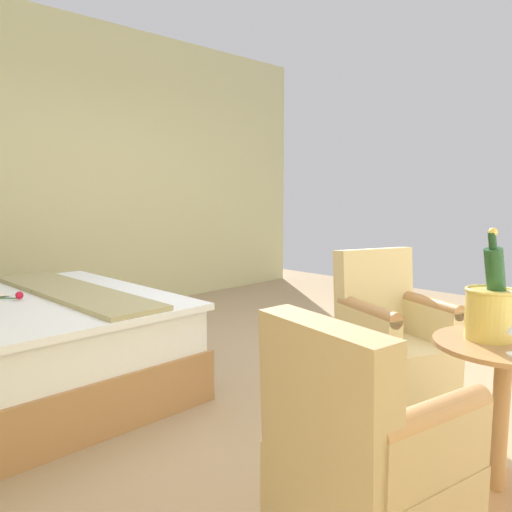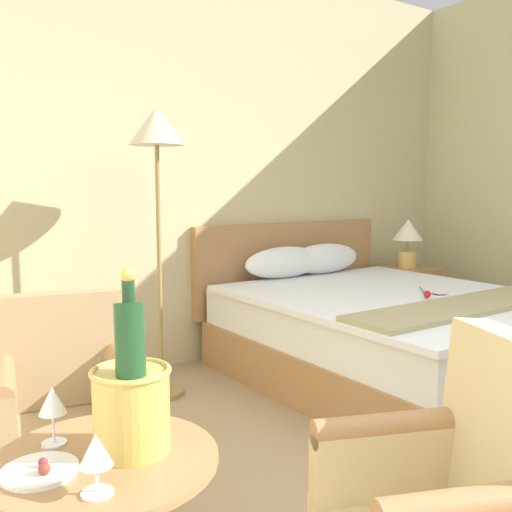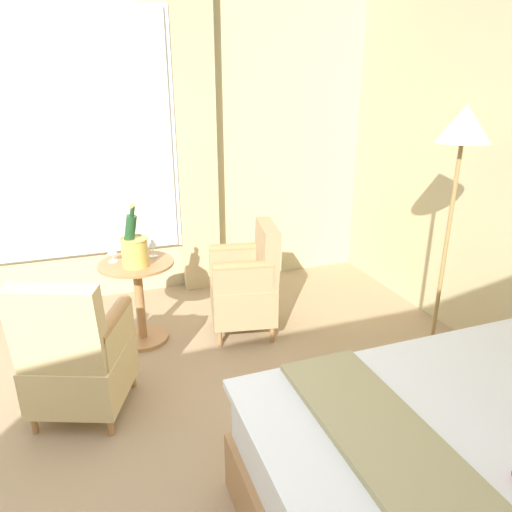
{
  "view_description": "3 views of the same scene",
  "coord_description": "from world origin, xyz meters",
  "px_view_note": "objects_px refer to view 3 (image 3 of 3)",
  "views": [
    {
      "loc": [
        -2.33,
        2.56,
        1.29
      ],
      "look_at": [
        -0.6,
        0.83,
        0.98
      ],
      "focal_mm": 35.0,
      "sensor_mm": 36.0,
      "label": 1
    },
    {
      "loc": [
        -2.1,
        -0.92,
        1.35
      ],
      "look_at": [
        -0.55,
        1.33,
        1.01
      ],
      "focal_mm": 40.0,
      "sensor_mm": 36.0,
      "label": 2
    },
    {
      "loc": [
        1.72,
        0.17,
        1.91
      ],
      "look_at": [
        -0.46,
        0.96,
        1.06
      ],
      "focal_mm": 32.0,
      "sensor_mm": 36.0,
      "label": 3
    }
  ],
  "objects_px": {
    "champagne_bucket": "(134,248)",
    "armchair_facing_bed": "(77,356)",
    "floor_lamp_brass": "(460,151)",
    "wine_glass_near_bucket": "(152,243)",
    "armchair_by_window": "(247,283)",
    "snack_plate": "(134,255)",
    "wine_glass_near_edge": "(112,250)",
    "side_table_round": "(140,298)"
  },
  "relations": [
    {
      "from": "champagne_bucket",
      "to": "armchair_facing_bed",
      "type": "relative_size",
      "value": 0.5
    },
    {
      "from": "armchair_facing_bed",
      "to": "floor_lamp_brass",
      "type": "bearing_deg",
      "value": 83.33
    },
    {
      "from": "champagne_bucket",
      "to": "wine_glass_near_bucket",
      "type": "bearing_deg",
      "value": 135.61
    },
    {
      "from": "armchair_by_window",
      "to": "armchair_facing_bed",
      "type": "relative_size",
      "value": 0.97
    },
    {
      "from": "floor_lamp_brass",
      "to": "snack_plate",
      "type": "height_order",
      "value": "floor_lamp_brass"
    },
    {
      "from": "wine_glass_near_bucket",
      "to": "armchair_by_window",
      "type": "height_order",
      "value": "armchair_by_window"
    },
    {
      "from": "wine_glass_near_bucket",
      "to": "armchair_facing_bed",
      "type": "xyz_separation_m",
      "value": [
        0.87,
        -0.59,
        -0.37
      ]
    },
    {
      "from": "floor_lamp_brass",
      "to": "armchair_facing_bed",
      "type": "height_order",
      "value": "floor_lamp_brass"
    },
    {
      "from": "champagne_bucket",
      "to": "armchair_by_window",
      "type": "height_order",
      "value": "champagne_bucket"
    },
    {
      "from": "champagne_bucket",
      "to": "wine_glass_near_edge",
      "type": "relative_size",
      "value": 3.4
    },
    {
      "from": "side_table_round",
      "to": "floor_lamp_brass",
      "type": "bearing_deg",
      "value": 61.47
    },
    {
      "from": "armchair_facing_bed",
      "to": "armchair_by_window",
      "type": "bearing_deg",
      "value": 116.47
    },
    {
      "from": "wine_glass_near_bucket",
      "to": "champagne_bucket",
      "type": "bearing_deg",
      "value": -44.39
    },
    {
      "from": "side_table_round",
      "to": "wine_glass_near_bucket",
      "type": "xyz_separation_m",
      "value": [
        -0.09,
        0.14,
        0.41
      ]
    },
    {
      "from": "wine_glass_near_bucket",
      "to": "wine_glass_near_edge",
      "type": "relative_size",
      "value": 1.12
    },
    {
      "from": "armchair_by_window",
      "to": "armchair_facing_bed",
      "type": "xyz_separation_m",
      "value": [
        0.65,
        -1.3,
        -0.02
      ]
    },
    {
      "from": "champagne_bucket",
      "to": "armchair_by_window",
      "type": "distance_m",
      "value": 0.94
    },
    {
      "from": "champagne_bucket",
      "to": "floor_lamp_brass",
      "type": "bearing_deg",
      "value": 63.19
    },
    {
      "from": "champagne_bucket",
      "to": "side_table_round",
      "type": "bearing_deg",
      "value": 172.66
    },
    {
      "from": "champagne_bucket",
      "to": "armchair_facing_bed",
      "type": "bearing_deg",
      "value": -31.91
    },
    {
      "from": "champagne_bucket",
      "to": "wine_glass_near_edge",
      "type": "distance_m",
      "value": 0.22
    },
    {
      "from": "champagne_bucket",
      "to": "armchair_facing_bed",
      "type": "distance_m",
      "value": 0.93
    },
    {
      "from": "wine_glass_near_edge",
      "to": "armchair_by_window",
      "type": "xyz_separation_m",
      "value": [
        0.21,
        1.01,
        -0.34
      ]
    },
    {
      "from": "armchair_facing_bed",
      "to": "snack_plate",
      "type": "bearing_deg",
      "value": 154.09
    },
    {
      "from": "floor_lamp_brass",
      "to": "wine_glass_near_bucket",
      "type": "relative_size",
      "value": 11.79
    },
    {
      "from": "wine_glass_near_edge",
      "to": "snack_plate",
      "type": "bearing_deg",
      "value": 116.11
    },
    {
      "from": "side_table_round",
      "to": "wine_glass_near_bucket",
      "type": "bearing_deg",
      "value": 120.89
    },
    {
      "from": "wine_glass_near_edge",
      "to": "side_table_round",
      "type": "bearing_deg",
      "value": 64.9
    },
    {
      "from": "side_table_round",
      "to": "armchair_by_window",
      "type": "xyz_separation_m",
      "value": [
        0.14,
        0.84,
        0.05
      ]
    },
    {
      "from": "snack_plate",
      "to": "wine_glass_near_edge",
      "type": "bearing_deg",
      "value": -63.89
    },
    {
      "from": "floor_lamp_brass",
      "to": "champagne_bucket",
      "type": "relative_size",
      "value": 3.87
    },
    {
      "from": "snack_plate",
      "to": "floor_lamp_brass",
      "type": "bearing_deg",
      "value": 58.01
    },
    {
      "from": "wine_glass_near_edge",
      "to": "armchair_by_window",
      "type": "relative_size",
      "value": 0.15
    },
    {
      "from": "floor_lamp_brass",
      "to": "snack_plate",
      "type": "distance_m",
      "value": 2.46
    },
    {
      "from": "floor_lamp_brass",
      "to": "armchair_facing_bed",
      "type": "distance_m",
      "value": 2.68
    },
    {
      "from": "wine_glass_near_bucket",
      "to": "snack_plate",
      "type": "bearing_deg",
      "value": -116.81
    },
    {
      "from": "champagne_bucket",
      "to": "snack_plate",
      "type": "height_order",
      "value": "champagne_bucket"
    },
    {
      "from": "armchair_by_window",
      "to": "wine_glass_near_edge",
      "type": "bearing_deg",
      "value": -101.83
    },
    {
      "from": "side_table_round",
      "to": "champagne_bucket",
      "type": "relative_size",
      "value": 1.42
    },
    {
      "from": "side_table_round",
      "to": "armchair_facing_bed",
      "type": "height_order",
      "value": "armchair_facing_bed"
    },
    {
      "from": "wine_glass_near_bucket",
      "to": "snack_plate",
      "type": "height_order",
      "value": "wine_glass_near_bucket"
    },
    {
      "from": "champagne_bucket",
      "to": "armchair_facing_bed",
      "type": "xyz_separation_m",
      "value": [
        0.71,
        -0.44,
        -0.41
      ]
    }
  ]
}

